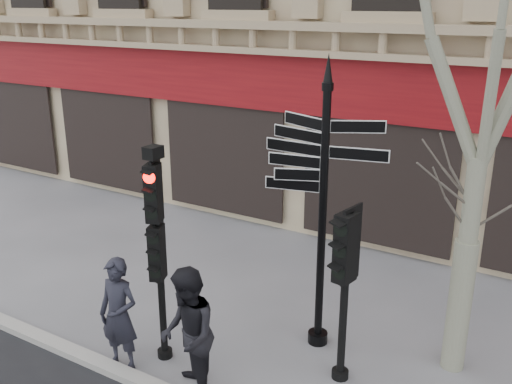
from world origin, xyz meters
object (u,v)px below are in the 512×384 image
(traffic_signal_secondary, at_px, (346,266))
(pedestrian_a, at_px, (119,315))
(traffic_signal_main, at_px, (158,230))
(pedestrian_b, at_px, (188,335))
(fingerpost, at_px, (325,159))

(traffic_signal_secondary, relative_size, pedestrian_a, 1.46)
(pedestrian_a, bearing_deg, traffic_signal_main, 48.69)
(pedestrian_a, xyz_separation_m, pedestrian_b, (1.30, -0.01, 0.08))
(traffic_signal_secondary, height_order, pedestrian_b, traffic_signal_secondary)
(fingerpost, xyz_separation_m, pedestrian_a, (-2.28, -2.15, -2.23))
(traffic_signal_main, xyz_separation_m, pedestrian_b, (0.91, -0.54, -1.18))
(fingerpost, distance_m, traffic_signal_secondary, 1.62)
(traffic_signal_secondary, relative_size, pedestrian_b, 1.34)
(fingerpost, bearing_deg, pedestrian_a, -139.84)
(traffic_signal_secondary, distance_m, pedestrian_a, 3.45)
(fingerpost, relative_size, traffic_signal_main, 1.36)
(fingerpost, distance_m, traffic_signal_main, 2.67)
(fingerpost, distance_m, pedestrian_b, 3.20)
(fingerpost, relative_size, pedestrian_b, 2.37)
(traffic_signal_main, xyz_separation_m, pedestrian_a, (-0.39, -0.54, -1.26))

